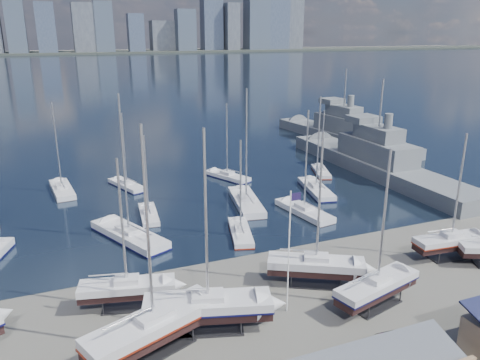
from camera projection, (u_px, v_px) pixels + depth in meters
name	position (u px, v px, depth m)	size (l,w,h in m)	color
ground	(280.00, 303.00, 43.24)	(1400.00, 1400.00, 0.00)	#605E59
water	(76.00, 69.00, 317.71)	(1400.00, 600.00, 0.40)	#172034
far_shore	(63.00, 53.00, 547.49)	(1400.00, 80.00, 2.20)	#2D332D
skyline	(52.00, 18.00, 527.74)	(639.14, 43.80, 107.69)	#475166
sailboat_cradle_1	(154.00, 326.00, 36.14)	(11.62, 7.15, 18.03)	#2D2D33
sailboat_cradle_2	(127.00, 288.00, 41.93)	(8.81, 4.23, 14.02)	#2D2D33
sailboat_cradle_3	(208.00, 307.00, 38.83)	(11.12, 5.88, 17.21)	#2D2D33
sailboat_cradle_4	(316.00, 265.00, 45.85)	(9.50, 6.87, 15.40)	#2D2D33
sailboat_cradle_5	(377.00, 286.00, 42.19)	(9.43, 4.75, 14.78)	#2D2D33
sailboat_cradle_6	(451.00, 241.00, 51.38)	(8.77, 3.19, 14.03)	#2D2D33
sailboat_moored_2	(62.00, 191.00, 72.92)	(3.75, 10.03, 14.79)	black
sailboat_moored_3	(129.00, 237.00, 56.40)	(8.16, 12.57, 18.30)	black
sailboat_moored_4	(149.00, 215.00, 63.18)	(2.96, 8.00, 11.80)	black
sailboat_moored_5	(127.00, 186.00, 75.25)	(5.15, 8.74, 12.63)	black
sailboat_moored_6	(241.00, 233.00, 57.48)	(4.46, 8.73, 12.57)	black
sailboat_moored_7	(246.00, 203.00, 67.42)	(5.30, 12.03, 17.56)	black
sailboat_moored_8	(227.00, 177.00, 79.89)	(6.10, 9.17, 13.39)	black
sailboat_moored_9	(304.00, 212.00, 64.23)	(4.37, 10.28, 15.03)	black
sailboat_moored_10	(316.00, 190.00, 73.15)	(4.95, 10.79, 15.58)	black
sailboat_moored_11	(321.00, 172.00, 82.69)	(4.75, 8.15, 11.76)	black
naval_ship_east	(375.00, 164.00, 82.74)	(7.86, 44.69, 18.01)	slate
naval_ship_west	(342.00, 134.00, 106.61)	(11.86, 41.95, 17.73)	slate
car_c	(430.00, 359.00, 34.80)	(2.13, 4.62, 1.28)	gray
car_d	(404.00, 359.00, 34.64)	(2.07, 5.08, 1.48)	gray
flagpole	(290.00, 244.00, 40.05)	(1.01, 0.12, 11.39)	white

